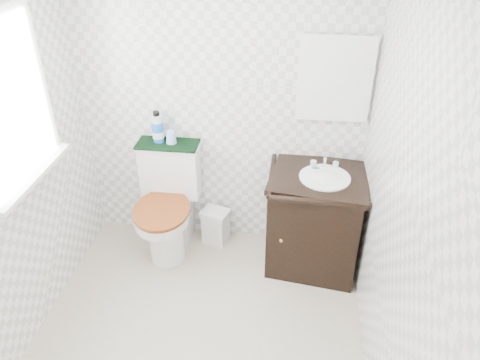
% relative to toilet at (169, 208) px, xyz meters
% --- Properties ---
extents(floor, '(2.40, 2.40, 0.00)m').
position_rel_toilet_xyz_m(floor, '(0.41, -0.96, -0.39)').
color(floor, beige).
rests_on(floor, ground).
extents(wall_back, '(2.40, 0.00, 2.40)m').
position_rel_toilet_xyz_m(wall_back, '(0.41, 0.24, 0.81)').
color(wall_back, white).
rests_on(wall_back, ground).
extents(wall_right, '(0.00, 2.40, 2.40)m').
position_rel_toilet_xyz_m(wall_right, '(1.51, -0.96, 0.81)').
color(wall_right, white).
rests_on(wall_right, ground).
extents(window, '(0.02, 0.70, 0.90)m').
position_rel_toilet_xyz_m(window, '(-0.66, -0.71, 1.16)').
color(window, white).
rests_on(window, wall_left).
extents(mirror, '(0.50, 0.02, 0.60)m').
position_rel_toilet_xyz_m(mirror, '(1.22, 0.21, 1.06)').
color(mirror, silver).
rests_on(mirror, wall_back).
extents(toilet, '(0.49, 0.67, 0.90)m').
position_rel_toilet_xyz_m(toilet, '(0.00, 0.00, 0.00)').
color(toilet, white).
rests_on(toilet, floor).
extents(vanity, '(0.78, 0.69, 0.92)m').
position_rel_toilet_xyz_m(vanity, '(1.18, -0.06, 0.04)').
color(vanity, black).
rests_on(vanity, floor).
extents(trash_bin, '(0.26, 0.23, 0.31)m').
position_rel_toilet_xyz_m(trash_bin, '(0.36, 0.11, -0.23)').
color(trash_bin, white).
rests_on(trash_bin, floor).
extents(towel, '(0.48, 0.22, 0.02)m').
position_rel_toilet_xyz_m(towel, '(0.00, 0.13, 0.52)').
color(towel, black).
rests_on(towel, toilet).
extents(mouthwash_bottle, '(0.09, 0.09, 0.25)m').
position_rel_toilet_xyz_m(mouthwash_bottle, '(-0.07, 0.15, 0.64)').
color(mouthwash_bottle, blue).
rests_on(mouthwash_bottle, towel).
extents(cup, '(0.08, 0.08, 0.10)m').
position_rel_toilet_xyz_m(cup, '(0.03, 0.14, 0.58)').
color(cup, '#95C5F4').
rests_on(cup, towel).
extents(soap_bar, '(0.07, 0.04, 0.02)m').
position_rel_toilet_xyz_m(soap_bar, '(1.14, 0.03, 0.44)').
color(soap_bar, '#165F6C').
rests_on(soap_bar, vanity).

